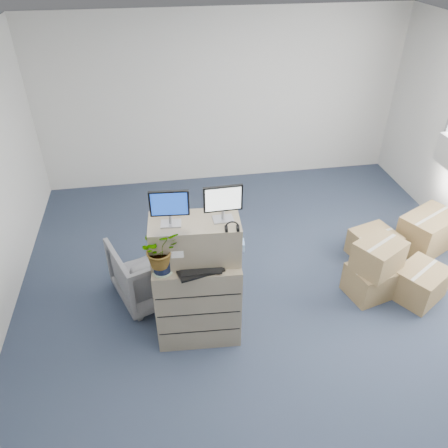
# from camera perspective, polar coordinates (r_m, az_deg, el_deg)

# --- Properties ---
(ground) EXTENTS (7.00, 7.00, 0.00)m
(ground) POSITION_cam_1_polar(r_m,az_deg,el_deg) (5.22, 6.35, -12.08)
(ground) COLOR #242C42
(ground) RESTS_ON ground
(wall_back) EXTENTS (6.00, 0.02, 2.80)m
(wall_back) POSITION_cam_1_polar(r_m,az_deg,el_deg) (7.41, -0.17, 15.87)
(wall_back) COLOR silver
(wall_back) RESTS_ON ground
(filing_cabinet_lower) EXTENTS (0.91, 0.59, 1.02)m
(filing_cabinet_lower) POSITION_cam_1_polar(r_m,az_deg,el_deg) (4.71, -3.44, -9.52)
(filing_cabinet_lower) COLOR gray
(filing_cabinet_lower) RESTS_ON ground
(filing_cabinet_upper) EXTENTS (0.90, 0.50, 0.44)m
(filing_cabinet_upper) POSITION_cam_1_polar(r_m,az_deg,el_deg) (4.27, -3.81, -2.04)
(filing_cabinet_upper) COLOR gray
(filing_cabinet_upper) RESTS_ON filing_cabinet_lower
(monitor_left) EXTENTS (0.37, 0.15, 0.36)m
(monitor_left) POSITION_cam_1_polar(r_m,az_deg,el_deg) (4.01, -7.14, 2.34)
(monitor_left) COLOR #99999E
(monitor_left) RESTS_ON filing_cabinet_upper
(monitor_right) EXTENTS (0.37, 0.15, 0.37)m
(monitor_right) POSITION_cam_1_polar(r_m,az_deg,el_deg) (4.04, -0.13, 2.98)
(monitor_right) COLOR #99999E
(monitor_right) RESTS_ON filing_cabinet_upper
(headphones) EXTENTS (0.13, 0.02, 0.13)m
(headphones) POSITION_cam_1_polar(r_m,az_deg,el_deg) (3.99, 1.05, -0.40)
(headphones) COLOR black
(headphones) RESTS_ON filing_cabinet_upper
(keyboard) EXTENTS (0.47, 0.28, 0.02)m
(keyboard) POSITION_cam_1_polar(r_m,az_deg,el_deg) (4.22, -3.08, -6.10)
(keyboard) COLOR black
(keyboard) RESTS_ON filing_cabinet_lower
(mouse) EXTENTS (0.09, 0.07, 0.03)m
(mouse) POSITION_cam_1_polar(r_m,az_deg,el_deg) (4.30, 1.34, -5.07)
(mouse) COLOR silver
(mouse) RESTS_ON filing_cabinet_lower
(water_bottle) EXTENTS (0.07, 0.07, 0.23)m
(water_bottle) POSITION_cam_1_polar(r_m,az_deg,el_deg) (4.34, -2.56, -3.02)
(water_bottle) COLOR #96999E
(water_bottle) RESTS_ON filing_cabinet_lower
(phone_dock) EXTENTS (0.06, 0.05, 0.12)m
(phone_dock) POSITION_cam_1_polar(r_m,az_deg,el_deg) (4.38, -3.59, -3.88)
(phone_dock) COLOR silver
(phone_dock) RESTS_ON filing_cabinet_lower
(external_drive) EXTENTS (0.23, 0.19, 0.06)m
(external_drive) POSITION_cam_1_polar(r_m,az_deg,el_deg) (4.45, 1.21, -3.28)
(external_drive) COLOR black
(external_drive) RESTS_ON filing_cabinet_lower
(tissue_box) EXTENTS (0.25, 0.15, 0.09)m
(tissue_box) POSITION_cam_1_polar(r_m,az_deg,el_deg) (4.38, 1.08, -2.82)
(tissue_box) COLOR #468FEF
(tissue_box) RESTS_ON external_drive
(potted_plant) EXTENTS (0.46, 0.49, 0.40)m
(potted_plant) POSITION_cam_1_polar(r_m,az_deg,el_deg) (4.12, -8.29, -3.76)
(potted_plant) COLOR #8EA988
(potted_plant) RESTS_ON filing_cabinet_lower
(office_chair) EXTENTS (1.04, 1.01, 0.84)m
(office_chair) POSITION_cam_1_polar(r_m,az_deg,el_deg) (5.28, -9.57, -5.51)
(office_chair) COLOR slate
(office_chair) RESTS_ON ground
(cardboard_boxes) EXTENTS (1.92, 1.62, 0.77)m
(cardboard_boxes) POSITION_cam_1_polar(r_m,az_deg,el_deg) (6.07, 22.13, -3.65)
(cardboard_boxes) COLOR olive
(cardboard_boxes) RESTS_ON ground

